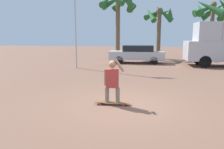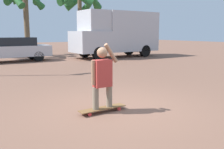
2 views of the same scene
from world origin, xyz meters
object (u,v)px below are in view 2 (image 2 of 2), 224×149
parked_car_silver (12,49)px  palm_tree_center_background (25,3)px  skateboard (103,109)px  camper_van (117,33)px  palm_tree_near_van (79,0)px  person_skateboarder (102,75)px

parked_car_silver → palm_tree_center_background: 5.54m
skateboard → camper_van: 12.99m
palm_tree_center_background → palm_tree_near_van: bearing=18.5°
camper_van → skateboard: bearing=-125.6°
skateboard → palm_tree_near_van: size_ratio=0.19×
skateboard → parked_car_silver: parked_car_silver is taller
parked_car_silver → person_skateboarder: bearing=-92.1°
camper_van → parked_car_silver: 7.21m
palm_tree_near_van → camper_van: bearing=-93.0°
camper_van → parked_car_silver: camper_van is taller
person_skateboarder → camper_van: (7.50, 10.47, 0.90)m
person_skateboarder → parked_car_silver: size_ratio=0.32×
palm_tree_near_van → person_skateboarder: bearing=-114.3°
parked_car_silver → palm_tree_center_background: bearing=63.8°
palm_tree_near_van → palm_tree_center_background: (-5.45, -1.82, -0.76)m
person_skateboarder → palm_tree_center_background: 16.06m
camper_van → palm_tree_center_background: bearing=135.0°
skateboard → palm_tree_near_van: 19.65m
camper_van → palm_tree_center_background: 7.54m
camper_van → person_skateboarder: bearing=-125.6°
skateboard → parked_car_silver: 11.56m
camper_van → parked_car_silver: (-7.07, 1.06, -0.98)m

